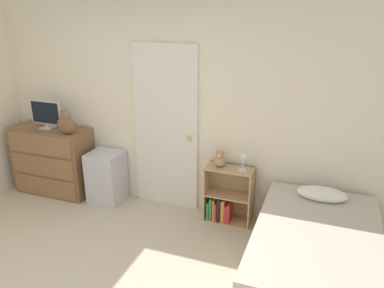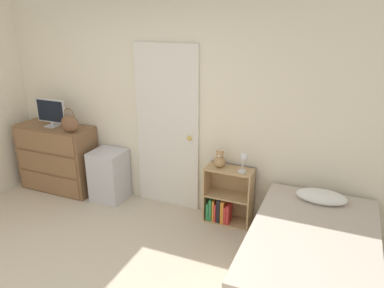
{
  "view_description": "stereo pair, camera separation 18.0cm",
  "coord_description": "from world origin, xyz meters",
  "views": [
    {
      "loc": [
        2.04,
        -1.83,
        2.41
      ],
      "look_at": [
        0.65,
        1.9,
        0.96
      ],
      "focal_mm": 35.0,
      "sensor_mm": 36.0,
      "label": 1
    },
    {
      "loc": [
        2.2,
        -1.76,
        2.41
      ],
      "look_at": [
        0.65,
        1.9,
        0.96
      ],
      "focal_mm": 35.0,
      "sensor_mm": 36.0,
      "label": 2
    }
  ],
  "objects": [
    {
      "name": "handbag",
      "position": [
        -0.99,
        1.8,
        1.03
      ],
      "size": [
        0.26,
        0.13,
        0.31
      ],
      "color": "brown",
      "rests_on": "dresser"
    },
    {
      "name": "desk_lamp",
      "position": [
        1.24,
        1.96,
        0.84
      ],
      "size": [
        0.11,
        0.11,
        0.23
      ],
      "color": "silver",
      "rests_on": "bookshelf"
    },
    {
      "name": "teddy_bear",
      "position": [
        0.95,
        2.0,
        0.77
      ],
      "size": [
        0.13,
        0.13,
        0.2
      ],
      "color": "tan",
      "rests_on": "bookshelf"
    },
    {
      "name": "bed",
      "position": [
        2.09,
        1.23,
        0.28
      ],
      "size": [
        1.12,
        1.83,
        0.66
      ],
      "color": "brown",
      "rests_on": "ground_plane"
    },
    {
      "name": "tv",
      "position": [
        -1.38,
        1.9,
        1.11
      ],
      "size": [
        0.45,
        0.16,
        0.37
      ],
      "color": "#B7B7BC",
      "rests_on": "dresser"
    },
    {
      "name": "bookshelf",
      "position": [
        1.04,
        2.0,
        0.27
      ],
      "size": [
        0.55,
        0.27,
        0.68
      ],
      "color": "tan",
      "rests_on": "ground_plane"
    },
    {
      "name": "storage_bin",
      "position": [
        -0.55,
        1.93,
        0.34
      ],
      "size": [
        0.41,
        0.4,
        0.67
      ],
      "color": "silver",
      "rests_on": "ground_plane"
    },
    {
      "name": "door_closed",
      "position": [
        0.22,
        2.13,
        1.02
      ],
      "size": [
        0.82,
        0.09,
        2.04
      ],
      "color": "silver",
      "rests_on": "ground_plane"
    },
    {
      "name": "dresser",
      "position": [
        -1.37,
        1.91,
        0.46
      ],
      "size": [
        1.06,
        0.44,
        0.92
      ],
      "color": "brown",
      "rests_on": "ground_plane"
    },
    {
      "name": "wall_back",
      "position": [
        0.0,
        2.18,
        1.27
      ],
      "size": [
        10.0,
        0.06,
        2.55
      ],
      "color": "beige",
      "rests_on": "ground_plane"
    }
  ]
}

